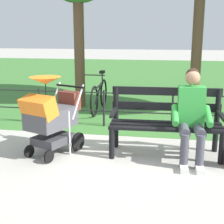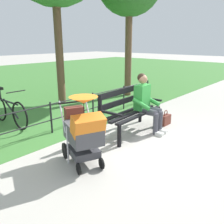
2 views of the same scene
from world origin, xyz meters
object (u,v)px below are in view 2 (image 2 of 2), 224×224
object	(u,v)px
person_on_bench	(146,101)
handbag	(165,120)
stroller	(83,130)
bicycle	(9,110)
park_bench	(129,109)

from	to	relation	value
person_on_bench	handbag	size ratio (longest dim) A/B	3.45
stroller	bicycle	xyz separation A→B (m)	(-0.13, -2.75, -0.23)
person_on_bench	park_bench	bearing A→B (deg)	-33.08
handbag	park_bench	bearing A→B (deg)	-22.58
stroller	bicycle	size ratio (longest dim) A/B	0.69
stroller	handbag	size ratio (longest dim) A/B	3.11
handbag	stroller	bearing A→B (deg)	-1.53
park_bench	bicycle	world-z (taller)	park_bench
stroller	handbag	xyz separation A→B (m)	(-2.58, 0.07, -0.47)
person_on_bench	bicycle	size ratio (longest dim) A/B	0.77
park_bench	person_on_bench	distance (m)	0.44
park_bench	handbag	bearing A→B (deg)	157.42
handbag	bicycle	xyz separation A→B (m)	(2.46, -2.82, 0.24)
person_on_bench	stroller	bearing A→B (deg)	3.05
stroller	handbag	world-z (taller)	stroller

